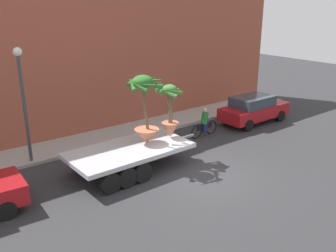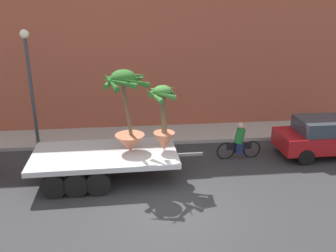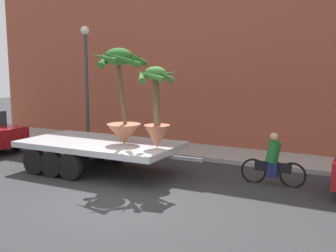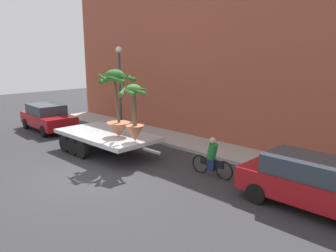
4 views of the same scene
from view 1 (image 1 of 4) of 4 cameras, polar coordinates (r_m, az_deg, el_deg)
name	(u,v)px [view 1 (image 1 of 4)]	position (r m, az deg, el deg)	size (l,w,h in m)	color
ground_plane	(203,174)	(15.34, 5.34, -7.38)	(60.00, 60.00, 0.00)	#2D2D30
sidewalk	(124,132)	(19.84, -6.67, -0.98)	(24.00, 2.20, 0.15)	#A39E99
building_facade	(105,50)	(20.32, -9.66, 11.43)	(24.00, 1.20, 8.46)	#9E4C38
flatbed_trailer	(125,154)	(15.33, -6.62, -4.32)	(6.09, 2.71, 0.98)	#B7BABF
potted_palm_rear	(170,112)	(16.08, 0.27, 2.11)	(1.22, 1.27, 2.37)	#B26647
potted_palm_middle	(145,110)	(15.32, -3.47, 2.46)	(1.64, 1.78, 2.92)	#B26647
cyclist	(204,124)	(19.31, 5.59, 0.37)	(1.84, 0.36, 1.54)	black
parked_car	(254,109)	(21.84, 12.96, 2.59)	(4.35, 1.84, 1.58)	maroon
street_lamp	(22,91)	(16.28, -21.35, 5.03)	(0.36, 0.36, 4.83)	#383D42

